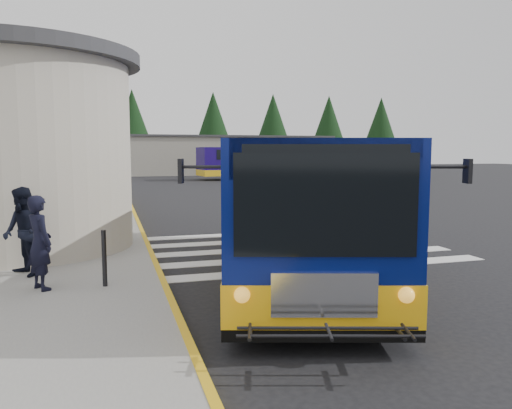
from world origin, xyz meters
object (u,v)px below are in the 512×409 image
object	(u,v)px
pedestrian_a	(40,243)
pedestrian_b	(23,232)
transit_bus	(296,212)
far_bus_a	(251,161)
far_bus_b	(348,162)
bollard	(104,258)

from	to	relation	value
pedestrian_a	pedestrian_b	world-z (taller)	pedestrian_b
transit_bus	far_bus_a	bearing A→B (deg)	92.29
pedestrian_a	far_bus_b	world-z (taller)	far_bus_b
transit_bus	far_bus_a	world-z (taller)	far_bus_a
pedestrian_b	far_bus_a	bearing A→B (deg)	125.59
far_bus_b	bollard	bearing A→B (deg)	170.18
far_bus_b	transit_bus	bearing A→B (deg)	174.54
pedestrian_b	far_bus_b	xyz separation A→B (m)	(23.93, 33.60, 0.44)
transit_bus	pedestrian_b	xyz separation A→B (m)	(-5.33, 0.74, -0.29)
far_bus_a	pedestrian_a	bearing A→B (deg)	151.93
far_bus_a	transit_bus	bearing A→B (deg)	159.22
transit_bus	pedestrian_b	distance (m)	5.39
far_bus_a	bollard	bearing A→B (deg)	153.54
pedestrian_b	far_bus_b	distance (m)	41.25
pedestrian_b	bollard	distance (m)	1.96
pedestrian_a	pedestrian_b	xyz separation A→B (m)	(-0.42, 1.12, 0.04)
pedestrian_a	far_bus_b	bearing A→B (deg)	-66.11
transit_bus	bollard	distance (m)	3.92
far_bus_a	far_bus_b	distance (m)	9.96
pedestrian_b	far_bus_a	world-z (taller)	far_bus_a
pedestrian_a	bollard	world-z (taller)	pedestrian_a
pedestrian_b	far_bus_b	bearing A→B (deg)	113.11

